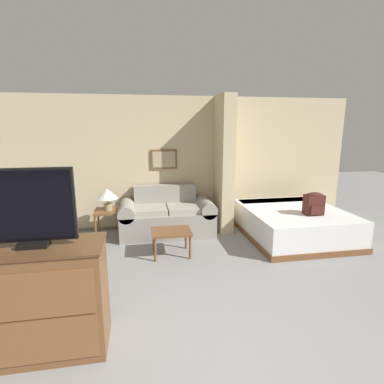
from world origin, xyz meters
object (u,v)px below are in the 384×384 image
object	(u,v)px
bed	(293,223)
backpack	(314,203)
tv	(30,209)
tv_dresser	(41,300)
table_lamp	(107,195)
couch	(167,216)
coffee_table	(171,234)

from	to	relation	value
bed	backpack	world-z (taller)	backpack
tv	bed	distance (m)	4.48
tv_dresser	tv	size ratio (longest dim) A/B	1.57
tv	table_lamp	bearing A→B (deg)	83.41
table_lamp	backpack	distance (m)	3.63
table_lamp	backpack	xyz separation A→B (m)	(3.52, -0.90, -0.08)
couch	backpack	world-z (taller)	backpack
coffee_table	bed	bearing A→B (deg)	10.20
coffee_table	tv_dresser	world-z (taller)	tv_dresser
tv_dresser	bed	world-z (taller)	tv_dresser
couch	tv_dresser	size ratio (longest dim) A/B	1.56
tv	bed	world-z (taller)	tv
tv_dresser	coffee_table	bearing A→B (deg)	54.02
tv_dresser	bed	size ratio (longest dim) A/B	0.59
table_lamp	tv	xyz separation A→B (m)	(-0.33, -2.83, 0.54)
couch	tv	size ratio (longest dim) A/B	2.45
coffee_table	bed	world-z (taller)	bed
tv	backpack	xyz separation A→B (m)	(3.84, 1.93, -0.62)
table_lamp	backpack	size ratio (longest dim) A/B	1.02
bed	table_lamp	bearing A→B (deg)	171.13
table_lamp	coffee_table	bearing A→B (deg)	-42.07
couch	table_lamp	xyz separation A→B (m)	(-1.07, -0.05, 0.48)
table_lamp	bed	world-z (taller)	table_lamp
tv	coffee_table	bearing A→B (deg)	54.00
table_lamp	tv	distance (m)	2.90
tv_dresser	tv	distance (m)	0.84
table_lamp	tv_dresser	bearing A→B (deg)	-96.59
tv_dresser	tv	xyz separation A→B (m)	(0.00, 0.00, 0.84)
couch	backpack	xyz separation A→B (m)	(2.45, -0.95, 0.39)
bed	tv	bearing A→B (deg)	-148.02
couch	bed	size ratio (longest dim) A/B	0.92
tv_dresser	backpack	world-z (taller)	tv_dresser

